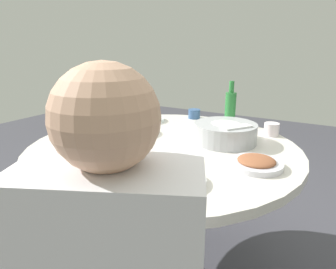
# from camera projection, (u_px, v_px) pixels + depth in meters

# --- Properties ---
(ground) EXTENTS (8.00, 8.00, 0.00)m
(ground) POSITION_uv_depth(u_px,v_px,m) (164.00, 269.00, 1.67)
(ground) COLOR #43424B
(round_dining_table) EXTENTS (1.32, 1.32, 0.76)m
(round_dining_table) POSITION_uv_depth(u_px,v_px,m) (164.00, 167.00, 1.48)
(round_dining_table) COLOR #99999E
(round_dining_table) RESTS_ON ground
(rice_bowl) EXTENTS (0.31, 0.31, 0.11)m
(rice_bowl) POSITION_uv_depth(u_px,v_px,m) (225.00, 132.00, 1.46)
(rice_bowl) COLOR #B2B5BA
(rice_bowl) RESTS_ON round_dining_table
(soup_bowl) EXTENTS (0.25, 0.25, 0.06)m
(soup_bowl) POSITION_uv_depth(u_px,v_px,m) (110.00, 155.00, 1.23)
(soup_bowl) COLOR white
(soup_bowl) RESTS_ON round_dining_table
(dish_tofu_braise) EXTENTS (0.21, 0.21, 0.04)m
(dish_tofu_braise) POSITION_uv_depth(u_px,v_px,m) (75.00, 135.00, 1.53)
(dish_tofu_braise) COLOR white
(dish_tofu_braise) RESTS_ON round_dining_table
(dish_eggplant) EXTENTS (0.21, 0.21, 0.04)m
(dish_eggplant) POSITION_uv_depth(u_px,v_px,m) (148.00, 118.00, 1.89)
(dish_eggplant) COLOR white
(dish_eggplant) RESTS_ON round_dining_table
(dish_shrimp) EXTENTS (0.24, 0.24, 0.04)m
(dish_shrimp) POSITION_uv_depth(u_px,v_px,m) (136.00, 131.00, 1.61)
(dish_shrimp) COLOR silver
(dish_shrimp) RESTS_ON round_dining_table
(dish_greens) EXTENTS (0.21, 0.21, 0.05)m
(dish_greens) POSITION_uv_depth(u_px,v_px,m) (176.00, 178.00, 1.03)
(dish_greens) COLOR silver
(dish_greens) RESTS_ON round_dining_table
(dish_stirfry) EXTENTS (0.21, 0.21, 0.04)m
(dish_stirfry) POSITION_uv_depth(u_px,v_px,m) (256.00, 163.00, 1.17)
(dish_stirfry) COLOR silver
(dish_stirfry) RESTS_ON round_dining_table
(green_bottle) EXTENTS (0.07, 0.07, 0.27)m
(green_bottle) POSITION_uv_depth(u_px,v_px,m) (230.00, 107.00, 1.78)
(green_bottle) COLOR #2B7D38
(green_bottle) RESTS_ON round_dining_table
(tea_cup_near) EXTENTS (0.08, 0.08, 0.06)m
(tea_cup_near) POSITION_uv_depth(u_px,v_px,m) (194.00, 114.00, 1.96)
(tea_cup_near) COLOR #375A8D
(tea_cup_near) RESTS_ON round_dining_table
(tea_cup_far) EXTENTS (0.08, 0.08, 0.07)m
(tea_cup_far) POSITION_uv_depth(u_px,v_px,m) (272.00, 129.00, 1.58)
(tea_cup_far) COLOR white
(tea_cup_far) RESTS_ON round_dining_table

